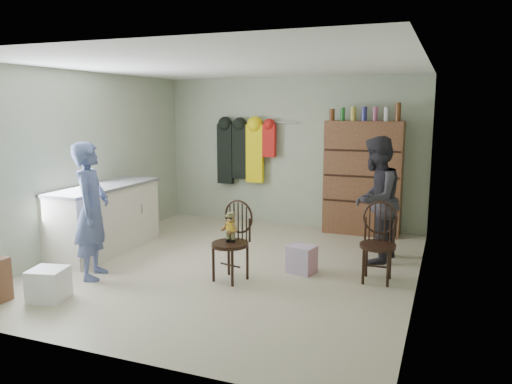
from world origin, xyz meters
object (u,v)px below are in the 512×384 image
at_px(chair_front, 233,235).
at_px(dresser, 363,177).
at_px(counter, 105,218).
at_px(chair_far, 378,239).

distance_m(chair_front, dresser, 2.95).
distance_m(counter, chair_front, 2.20).
bearing_deg(chair_front, chair_far, 34.22).
bearing_deg(counter, dresser, 35.68).
xyz_separation_m(counter, chair_front, (2.16, -0.44, 0.06)).
height_order(counter, chair_front, chair_front).
height_order(counter, chair_far, counter).
xyz_separation_m(chair_front, chair_far, (1.59, 0.59, -0.04)).
distance_m(counter, dresser, 3.96).
height_order(chair_front, dresser, dresser).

